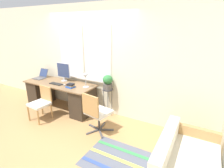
% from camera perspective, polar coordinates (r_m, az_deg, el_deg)
% --- Properties ---
extents(ground_plane, '(14.00, 14.00, 0.00)m').
position_cam_1_polar(ground_plane, '(4.42, -12.67, -11.50)').
color(ground_plane, tan).
extents(wall_back_with_window, '(9.00, 0.12, 2.70)m').
position_cam_1_polar(wall_back_with_window, '(4.55, -7.18, 7.96)').
color(wall_back_with_window, beige).
rests_on(wall_back_with_window, ground_plane).
extents(desk, '(2.02, 0.73, 0.74)m').
position_cam_1_polar(desk, '(4.94, -16.45, -3.42)').
color(desk, brown).
rests_on(desk, ground_plane).
extents(laptop, '(0.31, 0.36, 0.25)m').
position_cam_1_polar(laptop, '(5.44, -22.21, 2.37)').
color(laptop, '#4C4C51').
rests_on(laptop, desk).
extents(monitor, '(0.43, 0.16, 0.49)m').
position_cam_1_polar(monitor, '(4.90, -15.55, 4.01)').
color(monitor, silver).
rests_on(monitor, desk).
extents(keyboard, '(0.38, 0.13, 0.02)m').
position_cam_1_polar(keyboard, '(4.74, -17.79, 0.06)').
color(keyboard, black).
rests_on(keyboard, desk).
extents(mouse, '(0.04, 0.06, 0.03)m').
position_cam_1_polar(mouse, '(4.57, -15.36, -0.31)').
color(mouse, silver).
rests_on(mouse, desk).
extents(desk_lamp, '(0.15, 0.15, 0.36)m').
position_cam_1_polar(desk_lamp, '(4.27, -8.63, 1.99)').
color(desk_lamp, '#ADADB2').
rests_on(desk_lamp, desk).
extents(book_stack, '(0.23, 0.18, 0.10)m').
position_cam_1_polar(book_stack, '(4.39, -13.40, -0.54)').
color(book_stack, '#2851B2').
rests_on(book_stack, desk).
extents(desk_chair_wooden, '(0.45, 0.46, 0.79)m').
position_cam_1_polar(desk_chair_wooden, '(4.54, -22.15, -5.50)').
color(desk_chair_wooden, '#B2844C').
rests_on(desk_chair_wooden, ground_plane).
extents(office_chair_swivel, '(0.60, 0.60, 0.90)m').
position_cam_1_polar(office_chair_swivel, '(3.68, -5.12, -9.06)').
color(office_chair_swivel, '#47474C').
rests_on(office_chair_swivel, ground_plane).
extents(plant_stand, '(0.27, 0.27, 0.71)m').
position_cam_1_polar(plant_stand, '(4.29, -1.39, -2.76)').
color(plant_stand, '#333338').
rests_on(plant_stand, ground_plane).
extents(potted_plant, '(0.24, 0.24, 0.35)m').
position_cam_1_polar(potted_plant, '(4.20, -1.42, 0.69)').
color(potted_plant, '#514C47').
rests_on(potted_plant, plant_stand).
extents(floor_rug_striped, '(1.19, 0.89, 0.01)m').
position_cam_1_polar(floor_rug_striped, '(3.25, 2.42, -23.54)').
color(floor_rug_striped, '#565B6B').
rests_on(floor_rug_striped, ground_plane).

